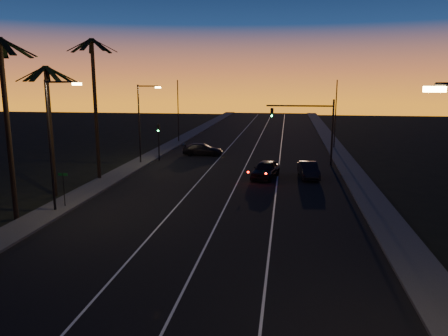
% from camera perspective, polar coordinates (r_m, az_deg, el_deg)
% --- Properties ---
extents(road, '(20.00, 170.00, 0.01)m').
position_cam_1_polar(road, '(38.43, 0.92, -2.08)').
color(road, black).
rests_on(road, ground).
extents(sidewalk_left, '(2.40, 170.00, 0.16)m').
position_cam_1_polar(sidewalk_left, '(41.32, -14.68, -1.39)').
color(sidewalk_left, '#353533').
rests_on(sidewalk_left, ground).
extents(sidewalk_right, '(2.40, 170.00, 0.16)m').
position_cam_1_polar(sidewalk_right, '(38.65, 17.64, -2.43)').
color(sidewalk_right, '#353533').
rests_on(sidewalk_right, ground).
extents(lane_stripe_left, '(0.12, 160.00, 0.01)m').
position_cam_1_polar(lane_stripe_left, '(38.91, -3.47, -1.91)').
color(lane_stripe_left, silver).
rests_on(lane_stripe_left, road).
extents(lane_stripe_mid, '(0.12, 160.00, 0.01)m').
position_cam_1_polar(lane_stripe_mid, '(38.37, 1.66, -2.08)').
color(lane_stripe_mid, silver).
rests_on(lane_stripe_mid, road).
extents(lane_stripe_right, '(0.12, 160.00, 0.01)m').
position_cam_1_polar(lane_stripe_right, '(38.14, 6.90, -2.25)').
color(lane_stripe_right, silver).
rests_on(lane_stripe_right, road).
extents(palm_near, '(4.25, 4.16, 11.53)m').
position_cam_1_polar(palm_near, '(30.55, -26.58, 6.66)').
color(palm_near, black).
rests_on(palm_near, ground).
extents(palm_mid, '(4.25, 4.16, 10.03)m').
position_cam_1_polar(palm_mid, '(35.99, -21.84, 6.27)').
color(palm_mid, black).
rests_on(palm_mid, ground).
extents(palm_far, '(4.25, 4.16, 12.53)m').
position_cam_1_polar(palm_far, '(40.78, -16.52, 9.04)').
color(palm_far, black).
rests_on(palm_far, ground).
extents(streetlight_left_near, '(2.55, 0.26, 9.00)m').
position_cam_1_polar(streetlight_left_near, '(31.38, -21.37, 3.95)').
color(streetlight_left_near, black).
rests_on(streetlight_left_near, ground).
extents(streetlight_left_far, '(2.55, 0.26, 8.50)m').
position_cam_1_polar(streetlight_left_far, '(47.80, -10.69, 6.53)').
color(streetlight_left_far, black).
rests_on(streetlight_left_far, ground).
extents(street_sign, '(0.70, 0.06, 2.60)m').
position_cam_1_polar(street_sign, '(32.91, -20.21, -2.14)').
color(street_sign, black).
rests_on(street_sign, ground).
extents(signal_mast, '(7.10, 0.41, 7.00)m').
position_cam_1_polar(signal_mast, '(47.30, 11.18, 6.12)').
color(signal_mast, black).
rests_on(signal_mast, ground).
extents(signal_post, '(0.28, 0.37, 4.20)m').
position_cam_1_polar(signal_post, '(49.54, -8.55, 4.24)').
color(signal_post, black).
rests_on(signal_post, ground).
extents(far_pole_left, '(0.14, 0.14, 9.00)m').
position_cam_1_polar(far_pole_left, '(64.19, -6.02, 7.36)').
color(far_pole_left, black).
rests_on(far_pole_left, ground).
extents(far_pole_right, '(0.14, 0.14, 9.00)m').
position_cam_1_polar(far_pole_right, '(59.56, 14.36, 6.76)').
color(far_pole_right, black).
rests_on(far_pole_right, ground).
extents(lead_car, '(2.91, 5.53, 1.61)m').
position_cam_1_polar(lead_car, '(40.67, 5.43, -0.20)').
color(lead_car, black).
rests_on(lead_car, road).
extents(right_car, '(2.04, 4.61, 1.47)m').
position_cam_1_polar(right_car, '(41.36, 10.97, -0.27)').
color(right_car, black).
rests_on(right_car, road).
extents(cross_car, '(4.96, 2.19, 1.42)m').
position_cam_1_polar(cross_car, '(52.97, -2.82, 2.44)').
color(cross_car, black).
rests_on(cross_car, road).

